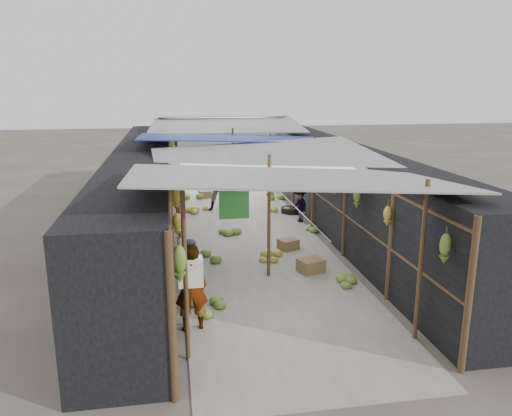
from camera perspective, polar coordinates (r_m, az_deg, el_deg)
ground at (r=8.04m, az=5.70°, el=-15.67°), size 80.00×80.00×0.00m
aisle_slab at (r=13.93m, az=-1.31°, el=-2.46°), size 3.60×16.00×0.02m
stall_left at (r=13.54m, az=-12.72°, el=1.68°), size 1.40×15.00×2.30m
stall_right at (r=14.28m, az=9.45°, el=2.48°), size 1.40×15.00×2.30m
crate_near at (r=12.28m, az=3.69°, el=-4.19°), size 0.55×0.50×0.27m
crate_mid at (r=10.88m, az=6.28°, el=-6.60°), size 0.61×0.55×0.31m
crate_back at (r=17.82m, az=-5.83°, el=1.56°), size 0.48×0.42×0.26m
black_basin at (r=15.69m, az=4.01°, el=-0.27°), size 0.62×0.62×0.19m
vendor_elderly at (r=8.28m, az=-7.44°, el=-8.98°), size 0.57×0.39×1.50m
shopper_blue at (r=15.85m, az=-4.09°, el=2.60°), size 0.82×0.65×1.66m
vendor_seated at (r=14.59m, az=5.02°, el=0.29°), size 0.54×0.73×1.02m
market_canopy at (r=13.77m, az=-1.44°, el=7.54°), size 5.62×15.20×2.77m
hanging_bananas at (r=13.62m, az=-2.08°, el=4.35°), size 3.96×13.93×0.79m
floor_bananas at (r=13.61m, az=-1.11°, el=-2.22°), size 3.68×9.47×0.35m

